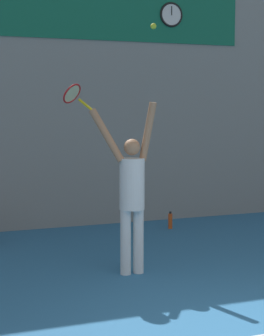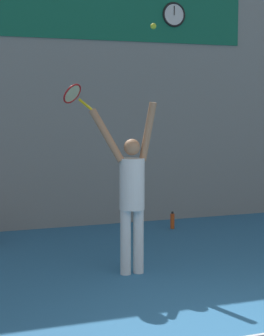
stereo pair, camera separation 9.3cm
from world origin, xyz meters
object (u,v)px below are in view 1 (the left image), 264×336
object	(u,v)px
scoreboard_clock	(171,15)
water_bottle	(170,221)
tennis_player	(131,191)
tennis_racket	(73,95)
tennis_ball	(153,26)

from	to	relation	value
scoreboard_clock	water_bottle	world-z (taller)	scoreboard_clock
scoreboard_clock	water_bottle	distance (m)	3.64
tennis_player	water_bottle	world-z (taller)	tennis_player
tennis_player	tennis_racket	xyz separation A→B (m)	(-0.59, 0.46, 1.16)
scoreboard_clock	tennis_ball	distance (m)	3.80
tennis_ball	water_bottle	distance (m)	4.07
tennis_racket	water_bottle	xyz separation A→B (m)	(2.24, 1.90, -2.06)
tennis_racket	scoreboard_clock	bearing A→B (deg)	45.75
water_bottle	tennis_ball	bearing A→B (deg)	-119.61
tennis_player	water_bottle	bearing A→B (deg)	55.10
scoreboard_clock	tennis_racket	distance (m)	3.99
tennis_racket	tennis_player	bearing A→B (deg)	-37.90
scoreboard_clock	tennis_racket	xyz separation A→B (m)	(-2.59, -2.66, -1.48)
tennis_player	tennis_ball	xyz separation A→B (m)	(0.21, -0.16, 1.96)
water_bottle	tennis_player	bearing A→B (deg)	-124.90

